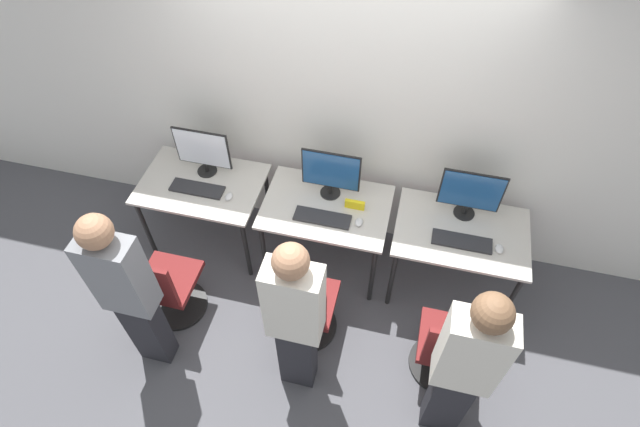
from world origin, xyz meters
name	(u,v)px	position (x,y,z in m)	size (l,w,h in m)	color
ground_plane	(316,292)	(0.00, 0.00, 0.00)	(20.00, 20.00, 0.00)	#4C4C51
wall_back	(341,106)	(0.00, 0.83, 1.40)	(12.00, 0.05, 2.80)	silver
desk_left	(203,190)	(-1.08, 0.35, 0.67)	(1.02, 0.71, 0.76)	#BCB7AD
monitor_left	(203,151)	(-1.08, 0.50, 0.99)	(0.47, 0.17, 0.44)	black
keyboard_left	(197,189)	(-1.08, 0.28, 0.77)	(0.45, 0.15, 0.02)	#262628
mouse_left	(229,197)	(-0.79, 0.25, 0.77)	(0.06, 0.09, 0.03)	silver
office_chair_left	(167,289)	(-1.11, -0.46, 0.36)	(0.48, 0.48, 0.88)	black
person_left	(128,292)	(-1.08, -0.83, 0.91)	(0.36, 0.22, 1.67)	#232328
desk_center	(326,213)	(0.00, 0.35, 0.67)	(1.02, 0.71, 0.76)	#BCB7AD
monitor_center	(331,173)	(0.00, 0.50, 0.99)	(0.47, 0.17, 0.44)	black
keyboard_center	(322,218)	(0.00, 0.22, 0.77)	(0.45, 0.15, 0.02)	#262628
mouse_center	(359,222)	(0.29, 0.24, 0.77)	(0.06, 0.09, 0.03)	silver
office_chair_center	(305,310)	(0.01, -0.39, 0.36)	(0.48, 0.48, 0.88)	black
person_center	(295,318)	(0.05, -0.75, 0.90)	(0.36, 0.22, 1.65)	#232328
desk_right	(460,238)	(1.08, 0.35, 0.67)	(1.02, 0.71, 0.76)	#BCB7AD
monitor_right	(471,193)	(1.08, 0.54, 0.99)	(0.47, 0.17, 0.44)	black
keyboard_right	(462,241)	(1.08, 0.24, 0.77)	(0.45, 0.15, 0.02)	#262628
mouse_right	(499,249)	(1.36, 0.23, 0.77)	(0.06, 0.09, 0.03)	silver
office_chair_right	(447,351)	(1.10, -0.46, 0.36)	(0.48, 0.48, 0.88)	black
person_right	(464,367)	(1.12, -0.83, 0.92)	(0.36, 0.22, 1.68)	#232328
placard_center	(355,205)	(0.23, 0.39, 0.80)	(0.16, 0.03, 0.08)	yellow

